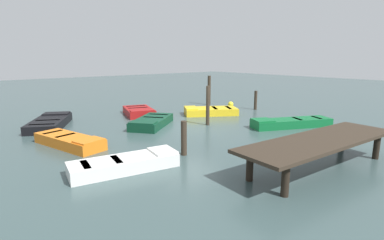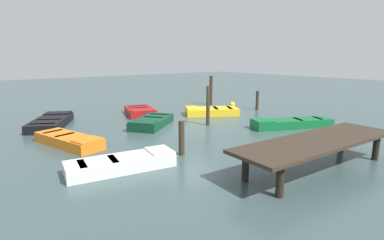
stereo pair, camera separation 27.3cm
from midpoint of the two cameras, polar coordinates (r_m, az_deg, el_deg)
name	(u,v)px [view 1 (the left image)]	position (r m, az deg, el deg)	size (l,w,h in m)	color
ground_plane	(192,127)	(14.78, -0.53, -1.33)	(80.00, 80.00, 0.00)	#384C4C
dock_segment	(321,142)	(9.90, 22.45, -3.91)	(6.13, 2.15, 0.95)	#33281E
rowboat_dark_green	(152,122)	(15.07, -8.16, -0.35)	(3.17, 2.87, 0.46)	#0C3823
rowboat_green	(291,123)	(15.47, 17.74, -0.48)	(4.06, 2.60, 0.46)	#0F602D
rowboat_orange	(70,141)	(12.56, -22.73, -3.66)	(1.84, 3.37, 0.46)	orange
rowboat_black	(50,122)	(16.41, -25.77, -0.43)	(2.94, 3.70, 0.46)	black
rowboat_yellow	(210,111)	(17.95, 3.05, 1.73)	(3.35, 2.82, 0.46)	gold
rowboat_white	(126,163)	(9.46, -13.30, -8.01)	(3.36, 1.58, 0.46)	silver
rowboat_red	(139,111)	(18.08, -10.46, 1.62)	(2.22, 2.94, 0.46)	maroon
mooring_piling_far_left	(208,106)	(15.02, 2.49, 2.72)	(0.18, 0.18, 1.98)	#33281E
mooring_piling_far_right	(209,90)	(21.48, 2.89, 5.63)	(0.22, 0.22, 2.07)	#33281E
mooring_piling_mid_right	(184,138)	(10.48, -2.30, -3.46)	(0.21, 0.21, 1.22)	#33281E
mooring_piling_mid_left	(256,100)	(19.98, 11.57, 3.70)	(0.19, 0.19, 1.22)	#33281E
marker_buoy	(231,104)	(20.05, 6.95, 2.94)	(0.36, 0.36, 0.48)	#262626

